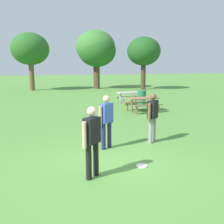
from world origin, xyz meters
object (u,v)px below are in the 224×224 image
Objects in this scene: person_catcher at (92,138)px; frisbee at (142,166)px; person_bystander at (106,118)px; picnic_table_far at (130,95)px; tree_far_right at (97,51)px; tree_broad_center at (96,47)px; trash_can_beside_table at (142,98)px; tree_tall_left at (30,49)px; tree_slender_mid at (144,52)px; picnic_table_near at (143,101)px; person_thrower at (153,114)px.

person_catcher is 5.83× the size of frisbee.
picnic_table_far is at bearing 64.21° from person_bystander.
tree_far_right is at bearing 75.81° from person_catcher.
person_bystander is at bearing -102.67° from tree_broad_center.
tree_broad_center is at bearing 76.21° from person_catcher.
person_bystander is 1.71× the size of trash_can_beside_table.
tree_far_right reaches higher than tree_tall_left.
frisbee is 9.84m from trash_can_beside_table.
tree_tall_left is 0.92× the size of tree_broad_center.
tree_slender_mid is (4.50, -2.49, -0.49)m from tree_broad_center.
person_catcher is at bearing -121.81° from picnic_table_near.
tree_far_right is (0.10, -0.23, -0.37)m from tree_broad_center.
picnic_table_near is at bearing -93.21° from tree_broad_center.
trash_can_beside_table is (2.82, 7.23, -0.46)m from person_thrower.
picnic_table_near is 13.29m from tree_slender_mid.
frisbee is 0.05× the size of tree_broad_center.
tree_far_right is at bearing 89.75° from trash_can_beside_table.
picnic_table_far reaches higher than frisbee.
picnic_table_far is (4.82, 10.05, -0.38)m from person_catcher.
person_catcher is 0.30× the size of tree_slender_mid.
tree_far_right reaches higher than person_catcher.
person_bystander is at bearing -174.59° from person_thrower.
tree_slender_mid is at bearing 62.72° from person_catcher.
frisbee is 7.63m from picnic_table_near.
picnic_table_far is at bearing -119.08° from tree_slender_mid.
picnic_table_far is 10.67m from tree_slender_mid.
frisbee is 21.96m from tree_broad_center.
tree_tall_left is at bearing -179.32° from tree_broad_center.
person_catcher is at bearing -114.96° from person_bystander.
tree_broad_center is (2.77, 19.40, 3.43)m from person_thrower.
trash_can_beside_table is at bearing -60.91° from tree_tall_left.
tree_tall_left reaches higher than person_catcher.
frisbee is at bearing -82.55° from tree_tall_left.
tree_far_right reaches higher than tree_slender_mid.
tree_slender_mid reaches higher than person_thrower.
tree_tall_left reaches higher than picnic_table_far.
person_bystander reaches higher than frisbee.
picnic_table_near is 1.06× the size of picnic_table_far.
person_thrower is 8.40m from picnic_table_far.
picnic_table_near is (3.12, 6.94, 0.55)m from frisbee.
tree_far_right is at bearing -1.29° from tree_tall_left.
trash_can_beside_table is (4.44, 7.39, -0.46)m from person_bystander.
frisbee is at bearing -100.87° from tree_far_right.
person_thrower is 1.00× the size of person_catcher.
trash_can_beside_table is 0.17× the size of tree_far_right.
picnic_table_near is 0.32× the size of tree_tall_left.
person_thrower is 19.90m from tree_broad_center.
tree_slender_mid reaches higher than trash_can_beside_table.
picnic_table_near is at bearing 65.78° from frisbee.
tree_tall_left reaches higher than frisbee.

